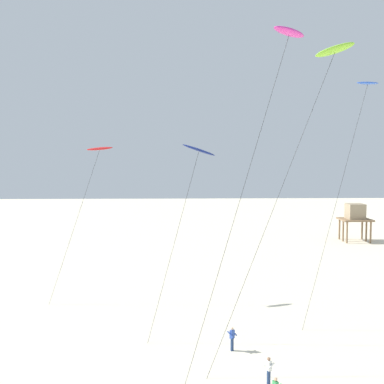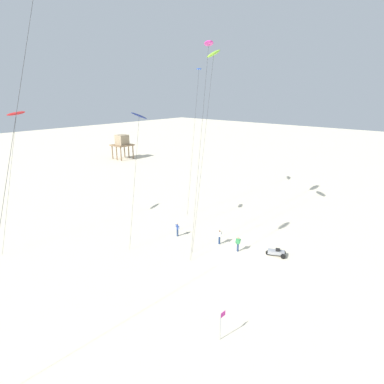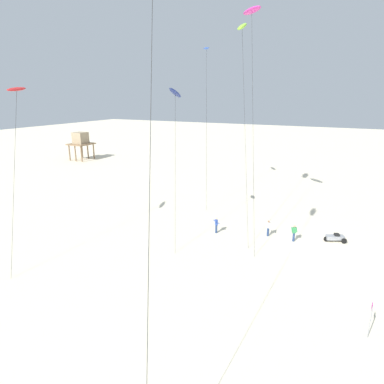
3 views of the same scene
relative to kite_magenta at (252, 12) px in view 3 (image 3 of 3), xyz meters
The scene contains 12 objects.
ground_plane 22.66m from the kite_magenta, 106.95° to the right, with size 260.00×260.00×0.00m, color beige.
kite_magenta is the anchor object (origin of this frame).
kite_blue 11.99m from the kite_magenta, 44.84° to the left, with size 7.12×3.89×19.56m.
kite_lime 4.22m from the kite_magenta, 30.24° to the left, with size 10.40×5.19×21.41m.
kite_red 21.75m from the kite_magenta, 134.09° to the left, with size 5.71×2.97×14.47m.
kite_navy 10.48m from the kite_magenta, 136.43° to the left, with size 5.08×2.45×14.45m.
kite_flyer_nearest 21.08m from the kite_magenta, 107.18° to the right, with size 0.66×0.67×1.67m.
kite_flyer_middle 20.51m from the kite_magenta, 117.02° to the right, with size 0.68×0.69×1.67m.
kite_flyer_furthest 20.52m from the kite_magenta, 151.46° to the left, with size 0.73×0.73×1.67m.
stilt_house 51.54m from the kite_magenta, 64.09° to the left, with size 4.67×4.30×5.99m.
beach_buggy 22.70m from the kite_magenta, 90.18° to the right, with size 1.59×2.09×0.82m.
marker_flag 26.77m from the kite_magenta, 137.93° to the right, with size 0.56×0.05×2.10m.
Camera 3 is at (-30.67, -2.43, 13.72)m, focal length 31.36 mm.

